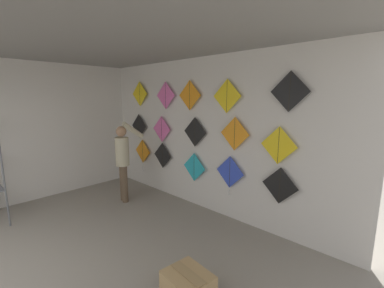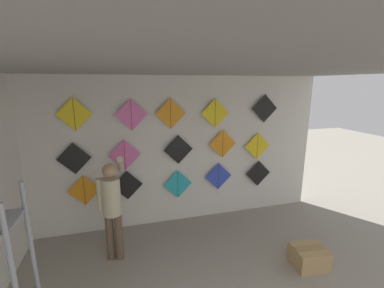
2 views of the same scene
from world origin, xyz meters
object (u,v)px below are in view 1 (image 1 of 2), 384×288
(kite_3, at_px, (230,173))
(cardboard_box, at_px, (188,286))
(kite_9, at_px, (279,145))
(kite_1, at_px, (163,155))
(kite_7, at_px, (195,132))
(kite_13, at_px, (227,96))
(kite_10, at_px, (140,94))
(kite_12, at_px, (190,95))
(kite_2, at_px, (194,167))
(kite_6, at_px, (162,129))
(kite_5, at_px, (139,126))
(kite_11, at_px, (166,95))
(kite_4, at_px, (280,186))
(kite_8, at_px, (235,134))
(kite_14, at_px, (290,92))
(kite_0, at_px, (143,153))
(shopkeeper, at_px, (123,157))

(kite_3, bearing_deg, cardboard_box, -66.92)
(kite_9, bearing_deg, kite_3, -179.95)
(kite_1, height_order, kite_7, kite_7)
(kite_13, bearing_deg, kite_10, 180.00)
(kite_3, relative_size, kite_12, 1.25)
(kite_2, relative_size, kite_6, 1.00)
(kite_5, bearing_deg, kite_11, 0.00)
(kite_3, height_order, kite_5, kite_5)
(kite_3, xyz_separation_m, kite_4, (0.89, 0.00, 0.00))
(kite_1, distance_m, kite_10, 1.52)
(kite_4, relative_size, kite_9, 1.00)
(kite_2, distance_m, kite_7, 0.68)
(kite_4, bearing_deg, kite_13, 180.00)
(kite_7, relative_size, kite_10, 1.00)
(kite_3, xyz_separation_m, kite_9, (0.83, 0.00, 0.59))
(kite_5, distance_m, kite_10, 0.74)
(kite_5, bearing_deg, kite_10, 0.00)
(kite_8, distance_m, kite_13, 0.63)
(kite_1, distance_m, kite_6, 0.57)
(kite_7, bearing_deg, kite_12, 180.00)
(kite_13, relative_size, kite_14, 1.00)
(kite_9, height_order, kite_13, kite_13)
(kite_11, bearing_deg, kite_0, -179.93)
(kite_10, height_order, kite_12, kite_10)
(kite_9, height_order, kite_10, kite_10)
(kite_1, distance_m, kite_9, 2.66)
(kite_2, xyz_separation_m, kite_4, (1.72, 0.00, 0.05))
(kite_1, relative_size, kite_12, 1.00)
(kite_0, distance_m, kite_3, 2.50)
(kite_5, distance_m, kite_14, 3.63)
(kite_1, xyz_separation_m, kite_7, (0.96, 0.00, 0.60))
(cardboard_box, xyz_separation_m, kite_10, (-3.29, 1.78, 2.02))
(kite_7, height_order, kite_9, kite_7)
(kite_5, bearing_deg, kite_7, 0.00)
(kite_8, bearing_deg, kite_3, -179.47)
(cardboard_box, xyz_separation_m, kite_1, (-2.53, 1.78, 0.71))
(kite_0, xyz_separation_m, kite_4, (3.39, 0.00, 0.02))
(kite_1, distance_m, kite_8, 1.96)
(kite_8, xyz_separation_m, kite_13, (-0.17, 0.00, 0.60))
(kite_2, relative_size, kite_11, 1.00)
(kite_4, xyz_separation_m, kite_14, (0.05, 0.00, 1.35))
(kite_0, height_order, kite_10, kite_10)
(cardboard_box, relative_size, kite_12, 0.93)
(kite_2, relative_size, kite_4, 1.00)
(kite_3, bearing_deg, shopkeeper, -157.84)
(kite_2, distance_m, kite_14, 2.26)
(kite_9, relative_size, kite_13, 1.00)
(kite_14, bearing_deg, kite_4, 180.00)
(kite_11, distance_m, kite_13, 1.53)
(kite_1, relative_size, kite_8, 1.00)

